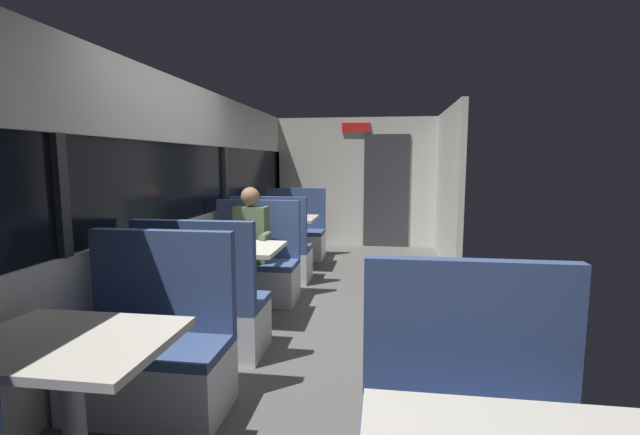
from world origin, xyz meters
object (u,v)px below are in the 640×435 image
dining_table_near_window (70,360)px  bench_near_window_facing_entry (152,358)px  dining_table_far_window (284,224)px  bench_far_window_facing_entry (294,237)px  bench_far_window_facing_end (273,255)px  seated_passenger (252,254)px  dining_table_mid_window (233,257)px  bench_mid_window_facing_end (204,314)px  bench_mid_window_facing_entry (255,271)px

dining_table_near_window → bench_near_window_facing_entry: size_ratio=0.82×
dining_table_far_window → bench_far_window_facing_entry: 0.77m
bench_near_window_facing_entry → bench_far_window_facing_end: size_ratio=1.00×
bench_near_window_facing_entry → dining_table_far_window: 3.71m
bench_far_window_facing_entry → bench_near_window_facing_entry: bearing=-90.0°
dining_table_far_window → seated_passenger: size_ratio=0.71×
dining_table_mid_window → seated_passenger: (0.00, 0.63, -0.10)m
dining_table_far_window → seated_passenger: (0.00, -1.57, -0.10)m
bench_far_window_facing_end → dining_table_mid_window: bearing=-90.0°
dining_table_mid_window → bench_mid_window_facing_end: (0.00, -0.70, -0.31)m
dining_table_mid_window → bench_far_window_facing_entry: bearing=90.0°
dining_table_mid_window → bench_near_window_facing_entry: bearing=-90.0°
bench_mid_window_facing_entry → seated_passenger: size_ratio=0.87×
dining_table_near_window → bench_far_window_facing_entry: bench_far_window_facing_entry is taller
dining_table_near_window → dining_table_mid_window: same height
bench_mid_window_facing_entry → bench_far_window_facing_entry: same height
bench_mid_window_facing_entry → seated_passenger: seated_passenger is taller
bench_mid_window_facing_entry → dining_table_far_window: bearing=90.0°
bench_far_window_facing_entry → seated_passenger: seated_passenger is taller
seated_passenger → dining_table_near_window: bearing=-90.0°
bench_mid_window_facing_entry → bench_near_window_facing_entry: bearing=-90.0°
dining_table_mid_window → dining_table_far_window: bearing=90.0°
dining_table_mid_window → bench_mid_window_facing_end: 0.77m
bench_far_window_facing_entry → dining_table_far_window: bearing=-90.0°
dining_table_mid_window → dining_table_far_window: 2.20m
bench_mid_window_facing_end → bench_mid_window_facing_entry: size_ratio=1.00×
bench_mid_window_facing_end → bench_mid_window_facing_entry: 1.40m
bench_mid_window_facing_end → seated_passenger: (0.00, 1.33, 0.21)m
bench_near_window_facing_entry → dining_table_mid_window: bearing=90.0°
dining_table_near_window → seated_passenger: bearing=90.0°
bench_far_window_facing_end → bench_mid_window_facing_entry: bearing=-90.0°
dining_table_mid_window → dining_table_far_window: size_ratio=1.00×
dining_table_near_window → bench_mid_window_facing_end: 1.53m
bench_mid_window_facing_end → bench_far_window_facing_entry: (0.00, 3.60, 0.00)m
dining_table_near_window → dining_table_far_window: same height
bench_far_window_facing_end → dining_table_near_window: bearing=-90.0°
dining_table_near_window → dining_table_far_window: (0.00, 4.40, 0.00)m
bench_mid_window_facing_end → dining_table_far_window: (0.00, 2.90, 0.31)m
dining_table_near_window → dining_table_mid_window: 2.20m
seated_passenger → bench_near_window_facing_entry: bearing=-90.0°
seated_passenger → bench_far_window_facing_entry: bearing=90.0°
dining_table_far_window → bench_far_window_facing_end: 0.77m
dining_table_mid_window → seated_passenger: size_ratio=0.71×
dining_table_mid_window → bench_mid_window_facing_end: bearing=-90.0°
bench_near_window_facing_entry → bench_mid_window_facing_entry: bearing=90.0°
dining_table_near_window → bench_mid_window_facing_end: (0.00, 1.50, -0.31)m
bench_far_window_facing_end → seated_passenger: bearing=-90.0°
dining_table_mid_window → bench_mid_window_facing_entry: (0.00, 0.70, -0.31)m
bench_far_window_facing_end → dining_table_far_window: bearing=90.0°
bench_far_window_facing_entry → seated_passenger: 2.28m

